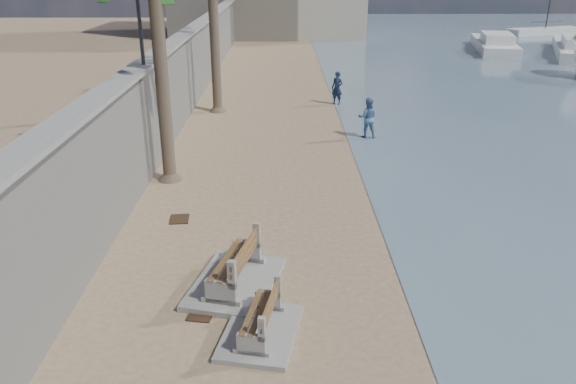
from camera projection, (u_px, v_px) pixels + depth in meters
name	position (u px, v px, depth m)	size (l,w,h in m)	color
seawall	(185.00, 76.00, 26.15)	(0.45, 70.00, 3.50)	gray
wall_cap	(182.00, 36.00, 25.47)	(0.80, 70.00, 0.12)	gray
bench_near	(260.00, 319.00, 10.68)	(1.70, 2.20, 0.83)	gray
bench_far	(235.00, 268.00, 12.28)	(2.24, 2.83, 1.04)	gray
person_a	(337.00, 86.00, 28.00)	(0.68, 0.46, 1.90)	#16223D
person_b	(368.00, 116.00, 22.67)	(0.87, 0.68, 1.81)	#4C6F9E
yacht_far	(494.00, 46.00, 45.55)	(9.76, 2.73, 1.50)	silver
sailboat_west	(545.00, 31.00, 56.05)	(8.27, 4.40, 11.40)	silver
debris_c	(179.00, 219.00, 15.65)	(0.64, 0.51, 0.03)	#382616
debris_d	(200.00, 316.00, 11.36)	(0.49, 0.39, 0.03)	#382616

